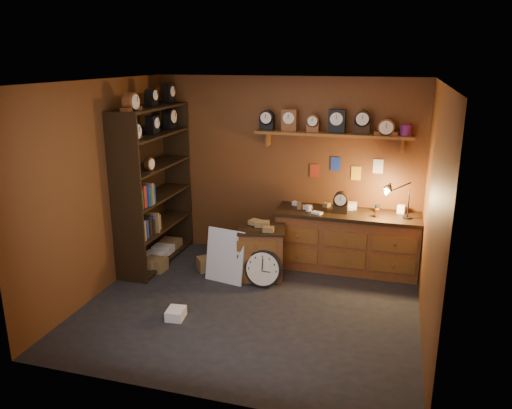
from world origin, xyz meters
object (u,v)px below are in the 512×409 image
object	(u,v)px
shelving_unit	(152,180)
big_round_clock	(263,269)
workbench	(347,238)
low_cabinet	(261,251)

from	to	relation	value
shelving_unit	big_round_clock	bearing A→B (deg)	-12.79
workbench	big_round_clock	size ratio (longest dim) A/B	4.03
shelving_unit	big_round_clock	world-z (taller)	shelving_unit
low_cabinet	big_round_clock	world-z (taller)	low_cabinet
low_cabinet	shelving_unit	bearing A→B (deg)	162.72
shelving_unit	workbench	xyz separation A→B (m)	(2.79, 0.49, -0.78)
workbench	low_cabinet	distance (m)	1.27
shelving_unit	low_cabinet	size ratio (longest dim) A/B	3.19
shelving_unit	big_round_clock	xyz separation A→B (m)	(1.78, -0.40, -1.00)
workbench	low_cabinet	bearing A→B (deg)	-150.43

